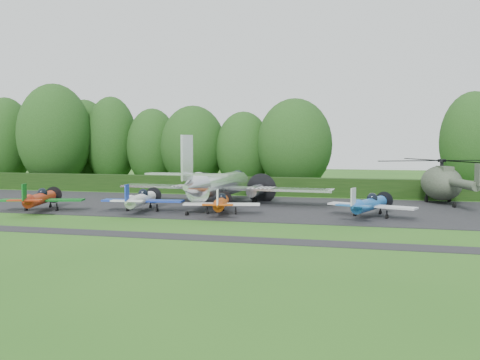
% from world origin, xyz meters
% --- Properties ---
extents(ground, '(160.00, 160.00, 0.00)m').
position_xyz_m(ground, '(0.00, 0.00, 0.00)').
color(ground, '#255919').
rests_on(ground, ground).
extents(apron, '(70.00, 18.00, 0.01)m').
position_xyz_m(apron, '(0.00, 10.00, 0.00)').
color(apron, black).
rests_on(apron, ground).
extents(taxiway_verge, '(70.00, 2.00, 0.00)m').
position_xyz_m(taxiway_verge, '(0.00, -6.00, 0.00)').
color(taxiway_verge, black).
rests_on(taxiway_verge, ground).
extents(hedgerow, '(90.00, 1.60, 2.00)m').
position_xyz_m(hedgerow, '(0.00, 21.00, 0.00)').
color(hedgerow, black).
rests_on(hedgerow, ground).
extents(transport_plane, '(20.94, 16.06, 6.71)m').
position_xyz_m(transport_plane, '(-1.94, 10.69, 1.87)').
color(transport_plane, silver).
rests_on(transport_plane, ground).
extents(light_plane_red, '(7.03, 7.39, 2.70)m').
position_xyz_m(light_plane_red, '(-15.25, 2.36, 1.12)').
color(light_plane_red, '#A6280F').
rests_on(light_plane_red, ground).
extents(light_plane_white, '(6.95, 7.30, 2.67)m').
position_xyz_m(light_plane_white, '(-6.82, 4.15, 1.11)').
color(light_plane_white, silver).
rests_on(light_plane_white, ground).
extents(light_plane_orange, '(6.23, 6.56, 2.40)m').
position_xyz_m(light_plane_orange, '(0.18, 4.21, 1.00)').
color(light_plane_orange, '#BD450B').
rests_on(light_plane_orange, ground).
extents(light_plane_blue, '(6.90, 7.25, 2.65)m').
position_xyz_m(light_plane_blue, '(11.81, 5.28, 1.10)').
color(light_plane_blue, '#1A549E').
rests_on(light_plane_blue, ground).
extents(helicopter, '(13.23, 15.49, 4.26)m').
position_xyz_m(helicopter, '(18.32, 17.09, 2.29)').
color(helicopter, '#363E30').
rests_on(helicopter, ground).
extents(tree_1, '(7.11, 7.11, 12.17)m').
position_xyz_m(tree_1, '(-23.44, 30.48, 6.07)').
color(tree_1, black).
rests_on(tree_1, ground).
extents(tree_3, '(9.09, 9.09, 11.18)m').
position_xyz_m(tree_3, '(2.59, 27.53, 5.58)').
color(tree_3, black).
rests_on(tree_3, ground).
extents(tree_4, '(6.89, 6.89, 10.41)m').
position_xyz_m(tree_4, '(-17.13, 30.12, 5.20)').
color(tree_4, black).
rests_on(tree_4, ground).
extents(tree_5, '(8.43, 8.43, 10.60)m').
position_xyz_m(tree_5, '(-10.84, 28.71, 5.29)').
color(tree_5, black).
rests_on(tree_5, ground).
extents(tree_6, '(7.55, 7.55, 12.17)m').
position_xyz_m(tree_6, '(-38.45, 27.93, 6.07)').
color(tree_6, black).
rests_on(tree_6, ground).
extents(tree_7, '(7.01, 7.01, 9.73)m').
position_xyz_m(tree_7, '(-4.04, 28.49, 4.86)').
color(tree_7, black).
rests_on(tree_7, ground).
extents(tree_8, '(7.64, 7.64, 11.86)m').
position_xyz_m(tree_8, '(23.23, 30.83, 5.92)').
color(tree_8, black).
rests_on(tree_8, ground).
extents(tree_9, '(6.21, 6.21, 11.21)m').
position_xyz_m(tree_9, '(-29.67, 30.75, 5.59)').
color(tree_9, black).
rests_on(tree_9, ground).
extents(tree_10, '(9.72, 9.72, 13.66)m').
position_xyz_m(tree_10, '(-29.55, 26.23, 6.82)').
color(tree_10, black).
rests_on(tree_10, ground).
extents(tree_11, '(7.43, 7.43, 12.00)m').
position_xyz_m(tree_11, '(-28.68, 32.45, 5.99)').
color(tree_11, black).
rests_on(tree_11, ground).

